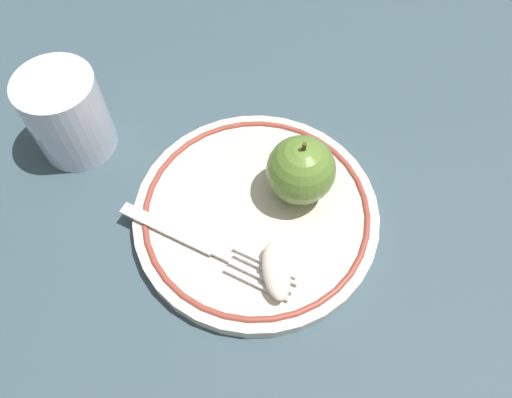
# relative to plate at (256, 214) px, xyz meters

# --- Properties ---
(ground_plane) EXTENTS (2.00, 2.00, 0.00)m
(ground_plane) POSITION_rel_plate_xyz_m (-0.00, -0.02, -0.01)
(ground_plane) COLOR #3D525D
(plate) EXTENTS (0.24, 0.24, 0.02)m
(plate) POSITION_rel_plate_xyz_m (0.00, 0.00, 0.00)
(plate) COLOR beige
(plate) RESTS_ON ground_plane
(apple_red_whole) EXTENTS (0.07, 0.07, 0.07)m
(apple_red_whole) POSITION_rel_plate_xyz_m (-0.04, -0.02, 0.04)
(apple_red_whole) COLOR olive
(apple_red_whole) RESTS_ON plate
(apple_slice_front) EXTENTS (0.02, 0.06, 0.02)m
(apple_slice_front) POSITION_rel_plate_xyz_m (-0.01, 0.07, 0.02)
(apple_slice_front) COLOR #F8E3CF
(apple_slice_front) RESTS_ON plate
(fork) EXTENTS (0.16, 0.12, 0.00)m
(fork) POSITION_rel_plate_xyz_m (0.06, 0.03, 0.01)
(fork) COLOR silver
(fork) RESTS_ON plate
(drinking_glass) EXTENTS (0.08, 0.08, 0.09)m
(drinking_glass) POSITION_rel_plate_xyz_m (0.18, -0.12, 0.04)
(drinking_glass) COLOR silver
(drinking_glass) RESTS_ON ground_plane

